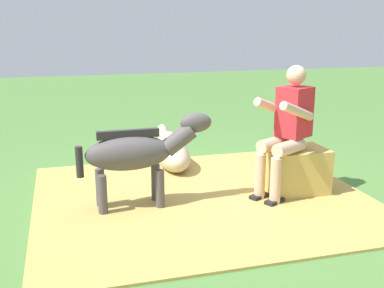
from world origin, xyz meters
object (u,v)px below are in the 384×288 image
Objects in this scene: person_seated at (287,126)px; pony_lying at (171,153)px; hay_bale at (295,171)px; pony_standing at (138,153)px.

person_seated is 1.03× the size of pony_lying.
pony_standing is at bearing -1.34° from hay_bale.
hay_bale is at bearing 178.66° from pony_standing.
person_seated is 1.71m from pony_lying.
person_seated is 1.02× the size of pony_standing.
pony_lying is at bearing -116.77° from pony_standing.
pony_lying is (0.92, -1.32, -0.58)m from person_seated.
person_seated reaches higher than pony_lying.
hay_bale is 0.46× the size of person_seated.
person_seated is at bearing 124.93° from pony_lying.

